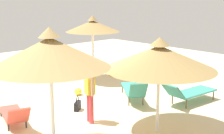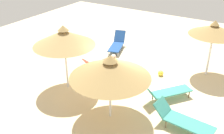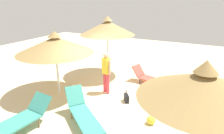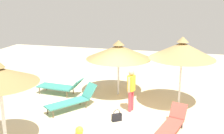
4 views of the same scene
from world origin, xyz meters
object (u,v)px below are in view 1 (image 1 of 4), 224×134
Objects in this scene: parasol_umbrella_near_right at (50,52)px; lounge_chair_back at (14,114)px; lounge_chair_center at (189,92)px; person_standing_far_left at (90,89)px; lounge_chair_front at (134,90)px; beach_ball at (78,91)px; parasol_umbrella_near_left at (93,26)px; handbag at (78,105)px; parasol_umbrella_edge at (159,57)px.

parasol_umbrella_near_right is 2.99m from lounge_chair_back.
person_standing_far_left reaches higher than lounge_chair_center.
lounge_chair_front is (-4.03, -1.33, -1.93)m from parasol_umbrella_near_right.
lounge_chair_front is at bearing 117.59° from beach_ball.
handbag is (2.77, 2.54, -2.09)m from parasol_umbrella_near_left.
parasol_umbrella_near_right reaches higher than lounge_chair_back.
beach_ball is (0.95, -1.82, -0.27)m from lounge_chair_front.
parasol_umbrella_near_left is 5.61m from lounge_chair_back.
lounge_chair_back is (-0.16, -2.19, -2.02)m from parasol_umbrella_near_right.
parasol_umbrella_near_right is 1.71× the size of person_standing_far_left.
beach_ball is at bearing -56.73° from lounge_chair_center.
parasol_umbrella_edge reaches higher than beach_ball.
beach_ball is (-2.92, -0.96, -0.18)m from lounge_chair_back.
parasol_umbrella_near_right is 2.44m from person_standing_far_left.
parasol_umbrella_near_left is at bearing -154.32° from lounge_chair_back.
parasol_umbrella_near_left is 1.46× the size of lounge_chair_back.
parasol_umbrella_near_left reaches higher than person_standing_far_left.
parasol_umbrella_near_right is 1.06× the size of parasol_umbrella_near_left.
lounge_chair_back is 5.51m from lounge_chair_center.
parasol_umbrella_near_right is 1.00× the size of parasol_umbrella_edge.
parasol_umbrella_edge reaches higher than lounge_chair_front.
lounge_chair_center reaches higher than handbag.
lounge_chair_front is (-3.87, 0.86, 0.09)m from lounge_chair_back.
parasol_umbrella_edge is 4.23m from lounge_chair_back.
parasol_umbrella_edge reaches higher than person_standing_far_left.
beach_ball is (-1.28, -2.24, -0.82)m from person_standing_far_left.
parasol_umbrella_near_right is 1.41× the size of lounge_chair_front.
parasol_umbrella_near_left is 5.97× the size of handbag.
parasol_umbrella_near_left reaches higher than parasol_umbrella_edge.
parasol_umbrella_edge is 2.15m from person_standing_far_left.
handbag is at bearing -137.77° from parasol_umbrella_near_right.
lounge_chair_back is at bearing -94.12° from parasol_umbrella_near_right.
lounge_chair_front is 2.01m from handbag.
lounge_chair_front is 1.21× the size of person_standing_far_left.
lounge_chair_back is at bearing -24.09° from lounge_chair_center.
person_standing_far_left is 2.71m from beach_ball.
parasol_umbrella_near_right is 1.32× the size of lounge_chair_center.
lounge_chair_center is (-0.29, 4.53, -1.85)m from parasol_umbrella_near_left.
parasol_umbrella_near_right reaches higher than person_standing_far_left.
person_standing_far_left is at bearing -153.11° from parasol_umbrella_near_right.
parasol_umbrella_edge is 1.41× the size of lounge_chair_front.
lounge_chair_back is 1.10× the size of person_standing_far_left.
handbag is 1.69× the size of beach_ball.
parasol_umbrella_near_left reaches higher than handbag.
person_standing_far_left is at bearing 60.19° from beach_ball.
person_standing_far_left reaches higher than beach_ball.
handbag is (0.57, -2.68, -1.82)m from parasol_umbrella_edge.
person_standing_far_left is at bearing -61.75° from parasol_umbrella_edge.
parasol_umbrella_edge is 1.33× the size of lounge_chair_center.
person_standing_far_left is at bearing 72.31° from handbag.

